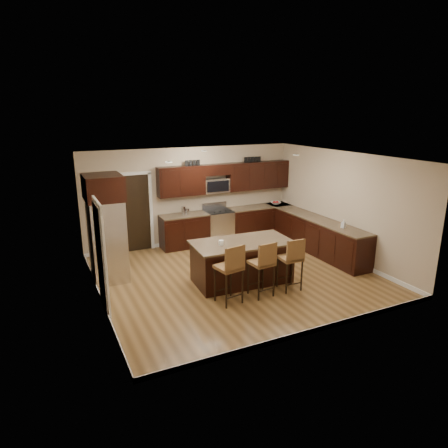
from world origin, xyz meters
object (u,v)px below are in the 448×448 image
stool_right (292,258)px  refrigerator (106,227)px  range (218,226)px  stool_mid (263,263)px  island (242,263)px  stool_left (231,267)px

stool_right → refrigerator: (-3.32, 2.26, 0.49)m
range → stool_mid: 3.67m
range → stool_right: stool_right is taller
stool_right → refrigerator: bearing=147.7°
range → refrigerator: refrigerator is taller
range → stool_right: (0.02, -3.60, 0.24)m
island → stool_right: (0.72, -0.85, 0.28)m
stool_mid → refrigerator: size_ratio=0.49×
island → refrigerator: 3.06m
stool_mid → island: bearing=86.9°
stool_left → refrigerator: size_ratio=0.52×
island → refrigerator: (-2.60, 1.41, 0.78)m
island → stool_right: bearing=-46.5°
stool_mid → range: bearing=74.2°
stool_left → stool_mid: stool_left is taller
stool_right → stool_left: bearing=-178.0°
island → range: bearing=79.0°
island → stool_mid: (0.03, -0.85, 0.29)m
stool_right → island: bearing=132.1°
range → island: size_ratio=0.50×
stool_left → stool_right: bearing=-9.9°
island → stool_left: (-0.69, -0.85, 0.33)m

